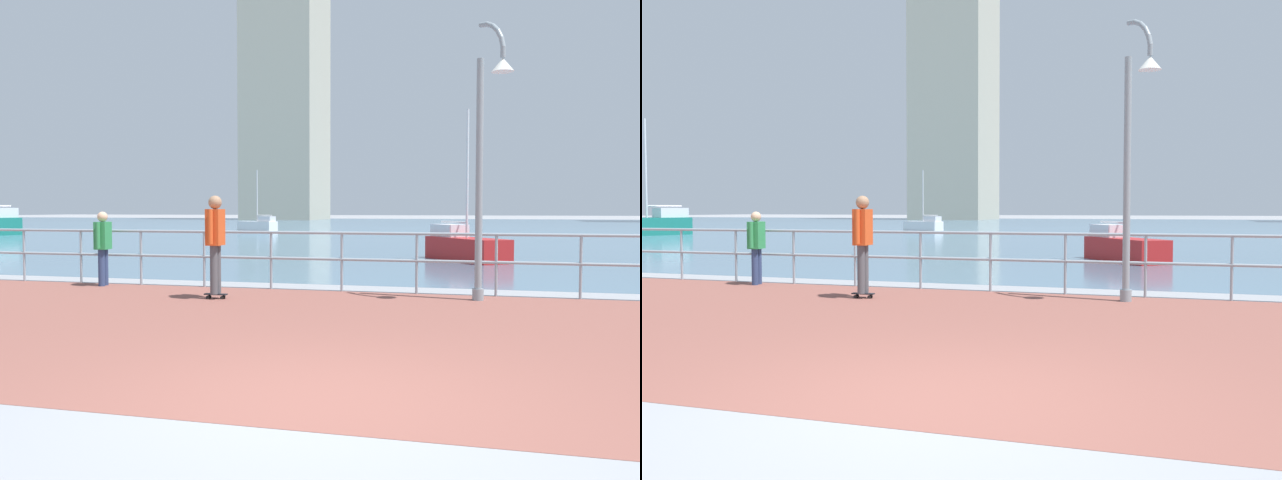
# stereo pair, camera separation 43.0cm
# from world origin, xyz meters

# --- Properties ---
(ground) EXTENTS (220.00, 220.00, 0.00)m
(ground) POSITION_xyz_m (0.00, 40.00, 0.00)
(ground) COLOR gray
(brick_paving) EXTENTS (28.00, 7.67, 0.01)m
(brick_paving) POSITION_xyz_m (0.00, 3.14, 0.00)
(brick_paving) COLOR brown
(brick_paving) RESTS_ON ground
(harbor_water) EXTENTS (180.00, 88.00, 0.00)m
(harbor_water) POSITION_xyz_m (0.00, 51.97, 0.00)
(harbor_water) COLOR slate
(harbor_water) RESTS_ON ground
(waterfront_railing) EXTENTS (25.25, 0.06, 1.13)m
(waterfront_railing) POSITION_xyz_m (-0.00, 6.97, 0.78)
(waterfront_railing) COLOR #8C99A3
(waterfront_railing) RESTS_ON ground
(lamppost) EXTENTS (0.63, 0.69, 4.65)m
(lamppost) POSITION_xyz_m (1.22, 6.24, 2.57)
(lamppost) COLOR gray
(lamppost) RESTS_ON ground
(skateboarder) EXTENTS (0.40, 0.55, 1.78)m
(skateboarder) POSITION_xyz_m (-3.27, 5.42, 1.07)
(skateboarder) COLOR black
(skateboarder) RESTS_ON ground
(bystander) EXTENTS (0.29, 0.56, 1.49)m
(bystander) POSITION_xyz_m (-6.25, 6.62, 0.87)
(bystander) COLOR navy
(bystander) RESTS_ON ground
(sailboat_gray) EXTENTS (3.19, 2.02, 4.29)m
(sailboat_gray) POSITION_xyz_m (-14.85, 39.06, 0.41)
(sailboat_gray) COLOR white
(sailboat_gray) RESTS_ON ground
(sailboat_blue) EXTENTS (2.67, 3.18, 4.50)m
(sailboat_blue) POSITION_xyz_m (0.50, 15.15, 0.43)
(sailboat_blue) COLOR #B21E1E
(sailboat_blue) RESTS_ON ground
(sailboat_white) EXTENTS (3.03, 5.02, 6.75)m
(sailboat_white) POSITION_xyz_m (-27.08, 26.25, 0.64)
(sailboat_white) COLOR #197266
(sailboat_white) RESTS_ON ground
(tower_concrete) EXTENTS (10.17, 11.46, 40.24)m
(tower_concrete) POSITION_xyz_m (-27.47, 84.91, 19.29)
(tower_concrete) COLOR #B2AD99
(tower_concrete) RESTS_ON ground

